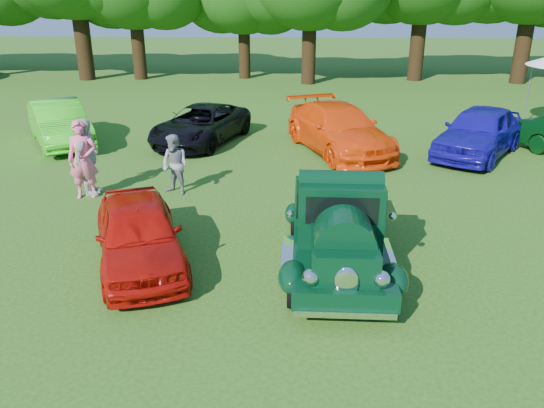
# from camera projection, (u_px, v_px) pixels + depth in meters

# --- Properties ---
(ground) EXTENTS (120.00, 120.00, 0.00)m
(ground) POSITION_uv_depth(u_px,v_px,m) (230.00, 280.00, 9.54)
(ground) COLOR #294D12
(ground) RESTS_ON ground
(hero_pickup) EXTENTS (2.10, 4.50, 1.76)m
(hero_pickup) POSITION_uv_depth(u_px,v_px,m) (338.00, 227.00, 9.83)
(hero_pickup) COLOR black
(hero_pickup) RESTS_ON ground
(red_convertible) EXTENTS (2.75, 4.03, 1.28)m
(red_convertible) POSITION_uv_depth(u_px,v_px,m) (139.00, 233.00, 9.89)
(red_convertible) COLOR #AC0D07
(red_convertible) RESTS_ON ground
(back_car_lime) EXTENTS (3.69, 4.58, 1.46)m
(back_car_lime) POSITION_uv_depth(u_px,v_px,m) (59.00, 123.00, 18.04)
(back_car_lime) COLOR #33CB1B
(back_car_lime) RESTS_ON ground
(back_car_black) EXTENTS (3.32, 5.00, 1.27)m
(back_car_black) POSITION_uv_depth(u_px,v_px,m) (201.00, 125.00, 18.21)
(back_car_black) COLOR black
(back_car_black) RESTS_ON ground
(back_car_orange) EXTENTS (3.86, 5.62, 1.51)m
(back_car_orange) POSITION_uv_depth(u_px,v_px,m) (339.00, 129.00, 17.09)
(back_car_orange) COLOR #F34008
(back_car_orange) RESTS_ON ground
(back_car_blue) EXTENTS (4.06, 4.83, 1.56)m
(back_car_blue) POSITION_uv_depth(u_px,v_px,m) (479.00, 132.00, 16.67)
(back_car_blue) COLOR #150D97
(back_car_blue) RESTS_ON ground
(spectator_pink) EXTENTS (0.81, 0.62, 1.97)m
(spectator_pink) POSITION_uv_depth(u_px,v_px,m) (83.00, 160.00, 13.11)
(spectator_pink) COLOR #F1638D
(spectator_pink) RESTS_ON ground
(spectator_grey) EXTENTS (0.94, 0.88, 1.55)m
(spectator_grey) POSITION_uv_depth(u_px,v_px,m) (175.00, 165.00, 13.40)
(spectator_grey) COLOR gray
(spectator_grey) RESTS_ON ground
(spectator_white) EXTENTS (0.51, 1.17, 1.98)m
(spectator_white) POSITION_uv_depth(u_px,v_px,m) (87.00, 158.00, 13.27)
(spectator_white) COLOR beige
(spectator_white) RESTS_ON ground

